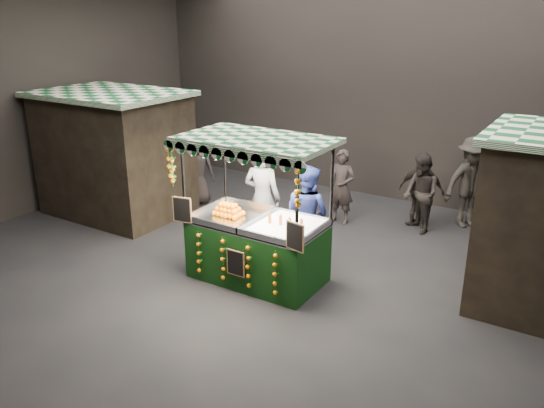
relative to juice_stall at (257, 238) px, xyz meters
The scene contains 11 objects.
ground 0.74m from the juice_stall, 45.50° to the left, with size 12.00×12.00×0.00m, color black.
market_hall 2.66m from the juice_stall, 45.50° to the left, with size 12.10×10.10×5.05m.
neighbour_stall_left 4.48m from the juice_stall, 165.74° to the left, with size 3.00×2.20×2.60m.
juice_stall is the anchor object (origin of this frame).
vendor_grey 1.31m from the juice_stall, 118.90° to the left, with size 0.76×0.56×1.91m.
vendor_blue 1.14m from the juice_stall, 73.44° to the left, with size 0.95×0.80×1.73m.
shopper_0 3.05m from the juice_stall, 89.00° to the left, with size 0.57×0.38×1.54m.
shopper_1 3.77m from the juice_stall, 65.33° to the left, with size 0.96×0.94×1.56m.
shopper_2 3.98m from the juice_stall, 67.87° to the left, with size 0.91×0.39×1.54m.
shopper_3 4.83m from the juice_stall, 61.12° to the left, with size 1.31×1.35×1.85m.
shopper_4 4.02m from the juice_stall, 142.92° to the left, with size 0.91×0.80×1.58m.
Camera 1 is at (4.33, -6.73, 4.14)m, focal length 35.93 mm.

